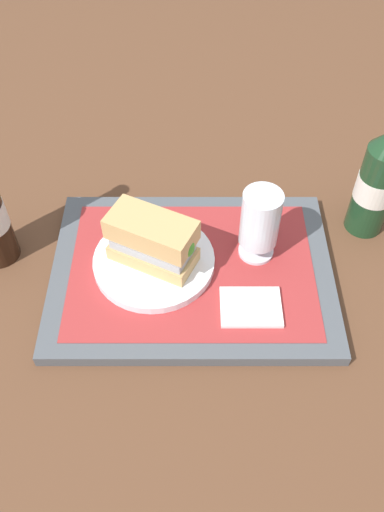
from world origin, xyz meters
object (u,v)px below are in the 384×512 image
Objects in this scene: sandwich at (154,241)px; beer_bottle at (379,180)px; plate at (154,261)px; beer_glass at (260,221)px.

beer_bottle is (0.35, 0.10, 0.03)m from sandwich.
beer_bottle reaches higher than plate.
beer_glass reaches higher than plate.
beer_glass is at bearing 35.25° from sandwich.
sandwich is 0.54× the size of beer_bottle.
beer_bottle reaches higher than beer_glass.
plate is 0.05m from sandwich.
sandwich is at bearing -163.38° from beer_bottle.
sandwich is (0.00, -0.00, 0.05)m from plate.
beer_bottle is at bearing 22.29° from beer_glass.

